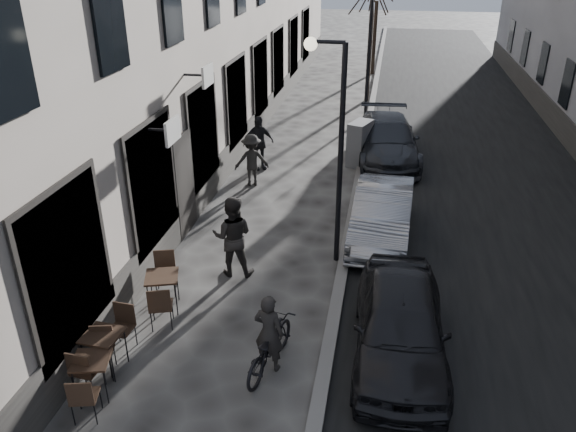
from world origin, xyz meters
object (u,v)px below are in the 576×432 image
(bistro_set_c, at_px, (163,289))
(car_mid, at_px, (382,214))
(car_far, at_px, (387,140))
(bistro_set_b, at_px, (104,348))
(pedestrian_far, at_px, (258,143))
(bicycle, at_px, (269,346))
(streetlamp_far, at_px, (365,42))
(pedestrian_mid, at_px, (252,160))
(streetlamp_near, at_px, (334,131))
(bistro_set_a, at_px, (93,373))
(utility_cabinet, at_px, (360,143))
(car_near, at_px, (400,324))
(pedestrian_near, at_px, (233,236))

(bistro_set_c, bearing_deg, car_mid, 24.89)
(car_mid, height_order, car_far, car_far)
(car_mid, bearing_deg, bistro_set_b, -125.66)
(pedestrian_far, bearing_deg, bicycle, -110.83)
(streetlamp_far, bearing_deg, bistro_set_c, -101.99)
(pedestrian_mid, bearing_deg, car_far, -163.34)
(streetlamp_near, xyz_separation_m, bistro_set_c, (-3.10, -2.59, -2.68))
(bicycle, height_order, pedestrian_mid, pedestrian_mid)
(bistro_set_b, xyz_separation_m, bicycle, (2.81, 0.56, -0.00))
(bistro_set_a, xyz_separation_m, car_far, (4.49, 12.17, 0.27))
(bistro_set_a, height_order, car_mid, car_mid)
(bicycle, bearing_deg, bistro_set_c, -15.61)
(utility_cabinet, relative_size, car_far, 0.30)
(pedestrian_mid, distance_m, car_near, 8.57)
(pedestrian_far, relative_size, car_near, 0.44)
(car_mid, xyz_separation_m, car_far, (0.00, 5.76, 0.05))
(bistro_set_a, distance_m, pedestrian_mid, 9.20)
(streetlamp_far, xyz_separation_m, bicycle, (-0.61, -15.93, -2.70))
(bistro_set_c, relative_size, pedestrian_far, 0.92)
(pedestrian_mid, bearing_deg, pedestrian_near, 79.05)
(streetlamp_near, xyz_separation_m, car_far, (1.17, 7.09, -2.45))
(streetlamp_near, distance_m, pedestrian_near, 3.19)
(bistro_set_c, height_order, pedestrian_far, pedestrian_far)
(streetlamp_near, distance_m, bistro_set_a, 6.66)
(streetlamp_far, bearing_deg, bistro_set_b, -101.71)
(streetlamp_near, relative_size, pedestrian_mid, 3.15)
(bistro_set_c, xyz_separation_m, pedestrian_far, (0.14, 8.03, 0.41))
(streetlamp_far, xyz_separation_m, utility_cabinet, (0.27, -5.55, -2.42))
(bistro_set_a, height_order, bistro_set_c, bistro_set_c)
(streetlamp_far, relative_size, pedestrian_far, 2.84)
(car_mid, bearing_deg, bistro_set_a, -122.42)
(car_near, bearing_deg, bistro_set_c, 171.10)
(streetlamp_far, bearing_deg, pedestrian_mid, -109.88)
(streetlamp_near, xyz_separation_m, pedestrian_mid, (-2.86, 4.09, -2.35))
(streetlamp_far, relative_size, bicycle, 2.93)
(streetlamp_near, xyz_separation_m, streetlamp_far, (0.00, 12.00, 0.00))
(bistro_set_b, bearing_deg, car_mid, 56.16)
(bistro_set_b, distance_m, car_near, 5.21)
(car_mid, distance_m, car_far, 5.76)
(bistro_set_c, bearing_deg, streetlamp_far, 60.36)
(pedestrian_near, bearing_deg, streetlamp_near, -160.16)
(bistro_set_b, relative_size, car_near, 0.38)
(utility_cabinet, bearing_deg, pedestrian_near, -86.67)
(bistro_set_c, distance_m, pedestrian_far, 8.04)
(bistro_set_b, bearing_deg, utility_cabinet, 75.77)
(pedestrian_near, bearing_deg, pedestrian_mid, -87.14)
(bistro_set_a, distance_m, car_mid, 7.83)
(streetlamp_far, height_order, car_near, streetlamp_far)
(streetlamp_near, relative_size, utility_cabinet, 3.44)
(pedestrian_far, bearing_deg, car_far, -13.09)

